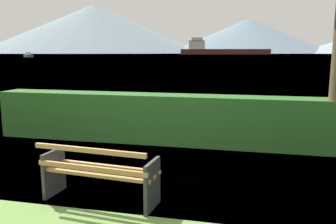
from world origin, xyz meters
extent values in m
plane|color=#567A38|center=(0.00, 0.00, 0.00)|extent=(1400.00, 1400.00, 0.00)
plane|color=slate|center=(0.00, 309.68, 0.00)|extent=(620.00, 620.00, 0.00)
cube|color=#A0703F|center=(-0.02, -0.19, 0.45)|extent=(1.66, 0.22, 0.04)
cube|color=#A0703F|center=(0.00, 0.00, 0.45)|extent=(1.66, 0.22, 0.04)
cube|color=#A0703F|center=(0.02, 0.19, 0.45)|extent=(1.66, 0.22, 0.04)
cube|color=#A0703F|center=(-0.03, -0.26, 0.57)|extent=(1.65, 0.20, 0.06)
cube|color=#A0703F|center=(-0.03, -0.31, 0.84)|extent=(1.65, 0.20, 0.06)
cube|color=#2D2D33|center=(-0.79, 0.06, 0.34)|extent=(0.10, 0.51, 0.68)
cube|color=#2D2D33|center=(0.78, -0.10, 0.34)|extent=(0.10, 0.51, 0.68)
cube|color=#285B23|center=(0.00, 3.36, 0.57)|extent=(8.03, 0.71, 1.14)
cube|color=#471E19|center=(-18.82, 311.01, 2.36)|extent=(79.46, 26.59, 4.72)
cube|color=silver|center=(-43.53, 306.15, 8.50)|extent=(15.92, 12.98, 7.55)
cube|color=silver|center=(-43.53, 306.15, 13.45)|extent=(11.97, 13.30, 2.36)
cube|color=#335693|center=(-85.33, 121.25, 0.56)|extent=(6.97, 6.85, 1.12)
cube|color=silver|center=(-85.33, 121.25, 1.61)|extent=(3.05, 3.02, 0.99)
cone|color=slate|center=(-264.53, 574.46, 42.06)|extent=(381.97, 381.97, 84.13)
cone|color=slate|center=(0.00, 601.99, 28.37)|extent=(274.78, 274.78, 56.73)
camera|label=1|loc=(1.99, -4.36, 2.11)|focal=36.92mm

